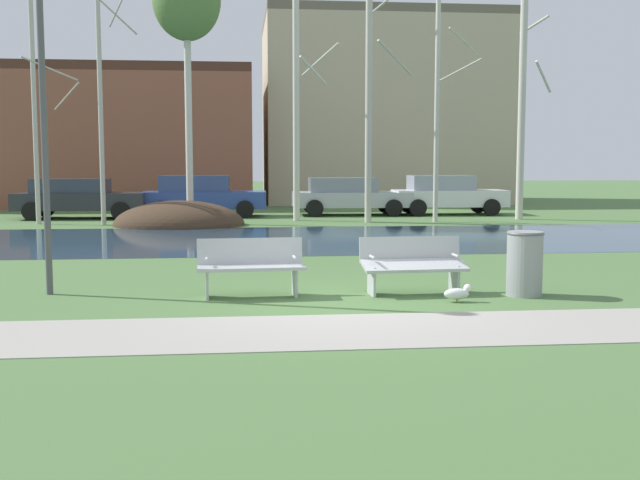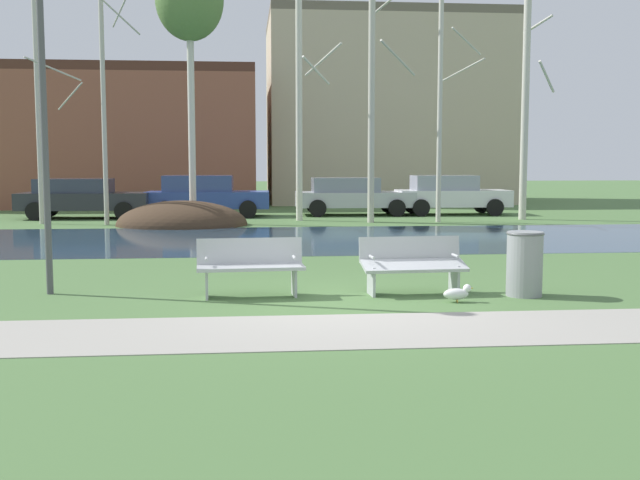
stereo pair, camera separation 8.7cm
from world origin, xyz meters
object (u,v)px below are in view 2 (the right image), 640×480
Objects in this scene: bench_left at (250,265)px; seagull at (458,293)px; parked_hatch_third_silver at (352,195)px; parked_wagon_fourth_white at (450,194)px; bench_right at (413,263)px; parked_van_nearest_dark at (82,197)px; parked_sedan_second_blue at (205,195)px; streetlamp at (42,54)px; trash_bin at (525,263)px.

bench_left is 3.65× the size of seagull.
parked_hatch_third_silver is at bearing 77.22° from bench_left.
parked_hatch_third_silver reaches higher than bench_left.
bench_right is at bearing -106.94° from parked_wagon_fourth_white.
seagull is 19.61m from parked_van_nearest_dark.
bench_left is 17.23m from parked_sedan_second_blue.
bench_right is 3.65× the size of seagull.
parked_sedan_second_blue reaches higher than parked_hatch_third_silver.
parked_van_nearest_dark is at bearing 109.48° from bench_left.
parked_sedan_second_blue reaches higher than bench_left.
seagull is 18.28m from parked_hatch_third_silver.
parked_van_nearest_dark is 1.02× the size of parked_sedan_second_blue.
parked_van_nearest_dark is at bearing 116.96° from seagull.
parked_van_nearest_dark is (-5.91, 16.70, 0.29)m from bench_left.
parked_hatch_third_silver is (9.87, 0.77, -0.00)m from parked_van_nearest_dark.
parked_sedan_second_blue is 1.00× the size of parked_hatch_third_silver.
bench_right is at bearing 0.00° from bench_left.
bench_right is 0.98m from seagull.
parked_sedan_second_blue is at bearing 95.18° from bench_left.
streetlamp is 18.57m from parked_hatch_third_silver.
bench_left is at bearing 165.51° from seagull.
parked_sedan_second_blue is (-1.56, 17.15, 0.32)m from bench_left.
bench_left is 0.35× the size of parked_van_nearest_dark.
parked_sedan_second_blue reaches higher than seagull.
bench_left is 17.92m from parked_hatch_third_silver.
parked_hatch_third_silver is (0.99, 18.24, 0.62)m from seagull.
streetlamp is at bearing 167.98° from seagull.
parked_wagon_fourth_white reaches higher than bench_right.
parked_hatch_third_silver reaches higher than seagull.
parked_hatch_third_silver is at bearing 4.45° from parked_van_nearest_dark.
parked_wagon_fourth_white reaches higher than seagull.
trash_bin is 7.89m from streetlamp.
trash_bin is at bearing -6.87° from streetlamp.
parked_van_nearest_dark is at bearing 116.67° from bench_right.
parked_wagon_fourth_white is (3.81, -0.10, 0.03)m from parked_hatch_third_silver.
streetlamp is at bearing -95.20° from parked_sedan_second_blue.
parked_sedan_second_blue is 9.33m from parked_wagon_fourth_white.
trash_bin is 0.23× the size of parked_wagon_fourth_white.
bench_right is 18.16m from parked_wagon_fourth_white.
seagull is at bearing -159.81° from trash_bin.
bench_left is 0.38× the size of parked_wagon_fourth_white.
parked_sedan_second_blue is (-4.04, 17.15, 0.32)m from bench_right.
streetlamp is 16.68m from parked_van_nearest_dark.
parked_hatch_third_silver is (3.96, 17.47, 0.28)m from bench_left.
streetlamp is at bearing -80.05° from parked_van_nearest_dark.
parked_van_nearest_dark reaches higher than bench_left.
seagull is (2.98, -0.77, -0.34)m from bench_left.
seagull is at bearing -93.10° from parked_hatch_third_silver.
parked_wagon_fourth_white is at bearing -1.45° from parked_hatch_third_silver.
parked_sedan_second_blue reaches higher than parked_wagon_fourth_white.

